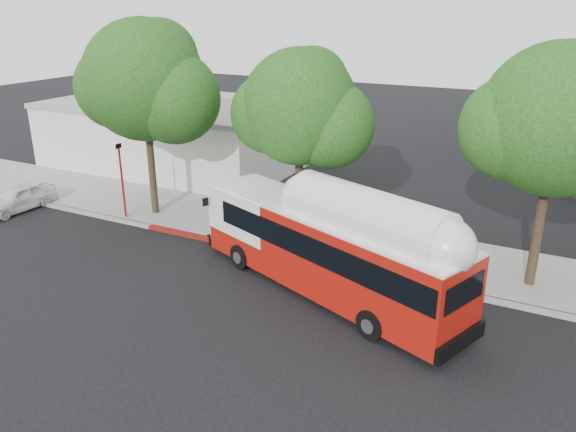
# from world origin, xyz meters

# --- Properties ---
(ground) EXTENTS (120.00, 120.00, 0.00)m
(ground) POSITION_xyz_m (0.00, 0.00, 0.00)
(ground) COLOR black
(ground) RESTS_ON ground
(sidewalk) EXTENTS (60.00, 5.00, 0.15)m
(sidewalk) POSITION_xyz_m (0.00, 6.50, 0.07)
(sidewalk) COLOR gray
(sidewalk) RESTS_ON ground
(curb_strip) EXTENTS (60.00, 0.30, 0.15)m
(curb_strip) POSITION_xyz_m (0.00, 3.90, 0.07)
(curb_strip) COLOR gray
(curb_strip) RESTS_ON ground
(red_curb_segment) EXTENTS (10.00, 0.32, 0.16)m
(red_curb_segment) POSITION_xyz_m (-3.00, 3.90, 0.08)
(red_curb_segment) COLOR maroon
(red_curb_segment) RESTS_ON ground
(street_tree_left) EXTENTS (6.67, 5.80, 9.74)m
(street_tree_left) POSITION_xyz_m (-8.53, 5.56, 6.60)
(street_tree_left) COLOR #2D2116
(street_tree_left) RESTS_ON ground
(street_tree_mid) EXTENTS (5.75, 5.00, 8.62)m
(street_tree_mid) POSITION_xyz_m (-0.59, 6.06, 5.91)
(street_tree_mid) COLOR #2D2116
(street_tree_mid) RESTS_ON ground
(street_tree_right) EXTENTS (6.21, 5.40, 9.18)m
(street_tree_right) POSITION_xyz_m (9.44, 5.86, 6.26)
(street_tree_right) COLOR #2D2116
(street_tree_right) RESTS_ON ground
(low_commercial_bldg) EXTENTS (16.20, 10.20, 4.25)m
(low_commercial_bldg) POSITION_xyz_m (-14.00, 14.00, 2.15)
(low_commercial_bldg) COLOR silver
(low_commercial_bldg) RESTS_ON ground
(transit_bus) EXTENTS (12.28, 6.49, 3.65)m
(transit_bus) POSITION_xyz_m (2.21, 1.80, 1.71)
(transit_bus) COLOR #A3140B
(transit_bus) RESTS_ON ground
(parked_car) EXTENTS (4.12, 1.90, 1.37)m
(parked_car) POSITION_xyz_m (-15.88, 2.76, 0.68)
(parked_car) COLOR silver
(parked_car) RESTS_ON ground
(signal_pole) EXTENTS (0.11, 0.37, 3.91)m
(signal_pole) POSITION_xyz_m (-9.92, 4.31, 2.01)
(signal_pole) COLOR #A71115
(signal_pole) RESTS_ON ground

